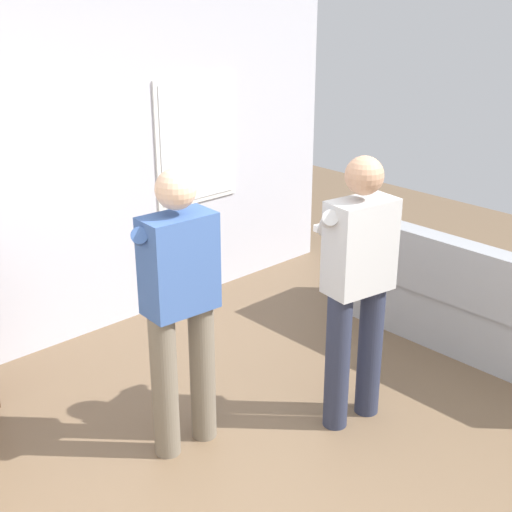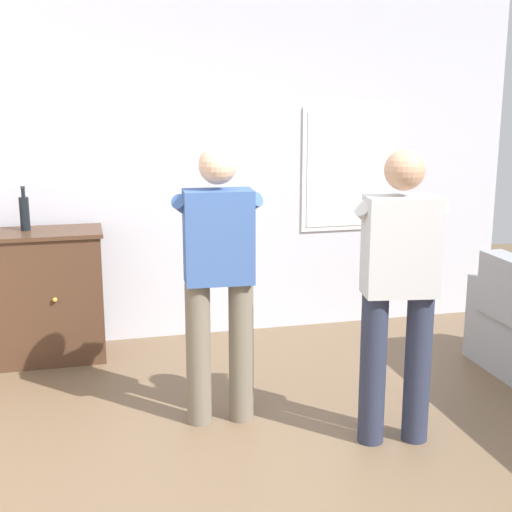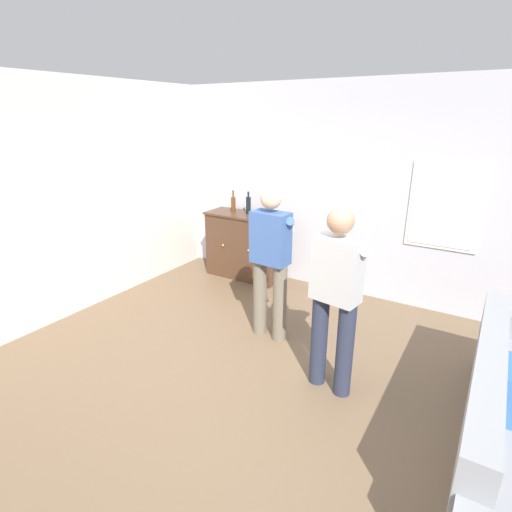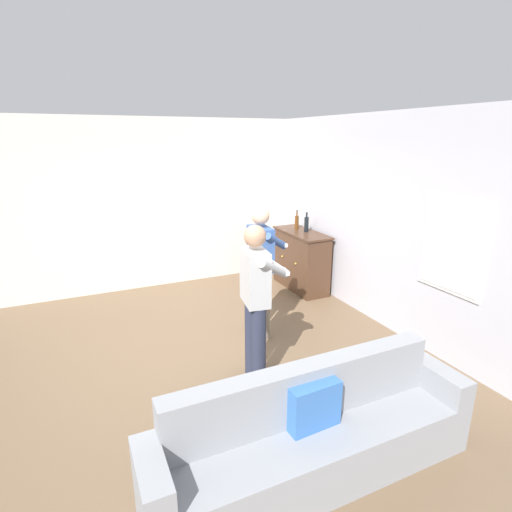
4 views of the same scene
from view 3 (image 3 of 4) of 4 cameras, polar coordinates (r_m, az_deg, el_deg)
The scene contains 9 objects.
ground at distance 3.84m, azimuth -2.44°, elevation -18.46°, with size 10.40×10.40×0.00m, color brown.
wall_back_with_window at distance 5.51m, azimuth 13.48°, elevation 8.89°, with size 5.20×0.15×2.80m.
wall_side_left at distance 5.13m, azimuth -28.26°, elevation 6.38°, with size 0.12×5.20×2.80m, color silver.
couch at distance 3.50m, azimuth 31.92°, elevation -19.48°, with size 0.57×2.56×0.86m.
sideboard_cabinet at distance 6.04m, azimuth -1.68°, elevation 1.49°, with size 1.17×0.49×0.99m.
bottle_wine_green at distance 5.90m, azimuth -1.09°, elevation 7.32°, with size 0.07×0.07×0.33m.
bottle_liquor_amber at distance 6.00m, azimuth -3.25°, elevation 7.41°, with size 0.07×0.07×0.33m.
person_standing_left at distance 4.23m, azimuth 2.13°, elevation -0.19°, with size 0.56×0.49×1.68m.
person_standing_right at distance 3.46m, azimuth 11.36°, elevation -5.24°, with size 0.55×0.50×1.68m.
Camera 3 is at (1.73, -2.49, 2.36)m, focal length 28.00 mm.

